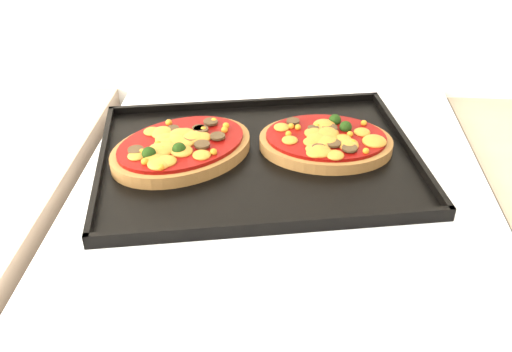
# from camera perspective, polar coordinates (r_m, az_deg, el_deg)

# --- Properties ---
(baking_tray) EXTENTS (0.52, 0.42, 0.02)m
(baking_tray) POSITION_cam_1_polar(r_m,az_deg,el_deg) (0.85, 0.21, 1.99)
(baking_tray) COLOR black
(baking_tray) RESTS_ON stove
(pizza_left) EXTENTS (0.27, 0.26, 0.03)m
(pizza_left) POSITION_cam_1_polar(r_m,az_deg,el_deg) (0.85, -7.44, 2.94)
(pizza_left) COLOR brown
(pizza_left) RESTS_ON baking_tray
(pizza_right) EXTENTS (0.21, 0.16, 0.03)m
(pizza_right) POSITION_cam_1_polar(r_m,az_deg,el_deg) (0.87, 6.99, 3.60)
(pizza_right) COLOR brown
(pizza_right) RESTS_ON baking_tray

